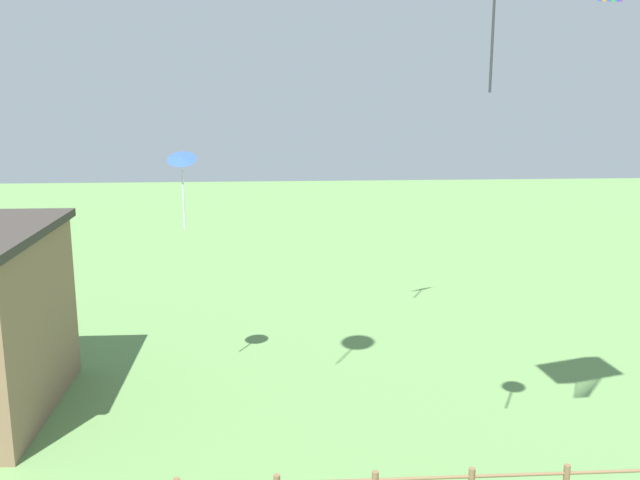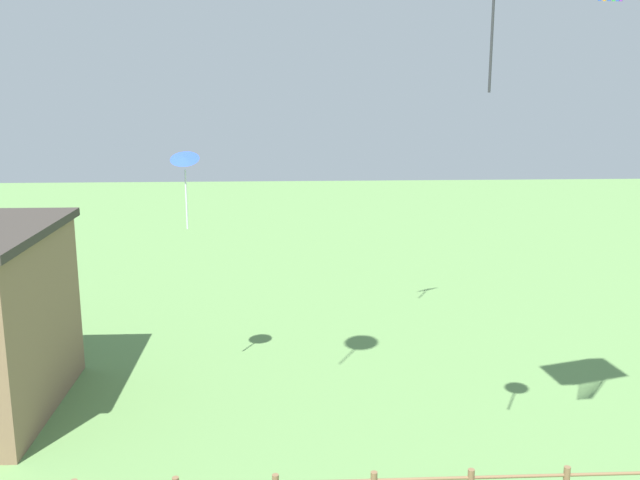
# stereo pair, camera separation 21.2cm
# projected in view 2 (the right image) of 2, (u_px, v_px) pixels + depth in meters

# --- Properties ---
(kite_blue_delta) EXTENTS (0.85, 0.80, 2.27)m
(kite_blue_delta) POSITION_uv_depth(u_px,v_px,m) (185.00, 162.00, 20.28)
(kite_blue_delta) COLOR blue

